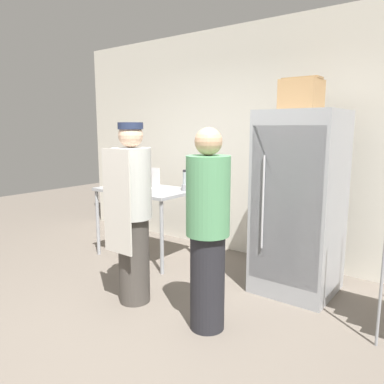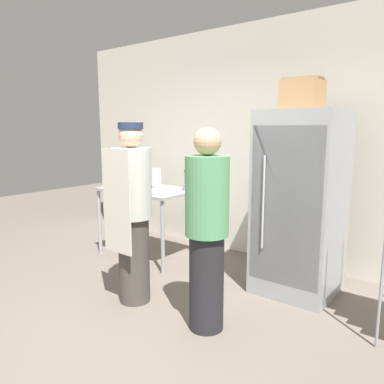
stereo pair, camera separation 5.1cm
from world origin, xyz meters
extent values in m
plane|color=#6B6056|center=(0.00, 0.00, 0.00)|extent=(14.00, 14.00, 0.00)
cube|color=silver|center=(0.00, 2.29, 1.46)|extent=(6.40, 0.12, 2.91)
cube|color=#9EA0A5|center=(0.72, 1.54, 0.91)|extent=(0.75, 0.74, 1.81)
cube|color=gray|center=(0.72, 1.18, 0.92)|extent=(0.69, 0.02, 1.48)
cylinder|color=silver|center=(0.52, 1.15, 0.95)|extent=(0.02, 0.02, 0.89)
cube|color=#9EA0A5|center=(-1.20, 1.35, 0.87)|extent=(1.19, 0.75, 0.04)
cylinder|color=#9EA0A5|center=(-1.76, 1.01, 0.43)|extent=(0.04, 0.04, 0.85)
cylinder|color=#9EA0A5|center=(-0.65, 1.01, 0.43)|extent=(0.04, 0.04, 0.85)
cylinder|color=#9EA0A5|center=(-1.76, 1.68, 0.43)|extent=(0.04, 0.04, 0.85)
cylinder|color=#9EA0A5|center=(-0.65, 1.68, 0.43)|extent=(0.04, 0.04, 0.85)
cube|color=white|center=(-1.03, 1.14, 0.91)|extent=(0.29, 0.23, 0.05)
cube|color=white|center=(-1.03, 1.26, 1.06)|extent=(0.28, 0.01, 0.23)
torus|color=#513323|center=(-1.11, 1.08, 0.95)|extent=(0.08, 0.08, 0.03)
torus|color=#513323|center=(-1.03, 1.08, 0.95)|extent=(0.08, 0.08, 0.03)
torus|color=#513323|center=(-0.96, 1.08, 0.95)|extent=(0.08, 0.08, 0.03)
torus|color=#513323|center=(-1.11, 1.14, 0.95)|extent=(0.08, 0.08, 0.03)
torus|color=#513323|center=(-1.03, 1.14, 0.95)|extent=(0.08, 0.08, 0.03)
torus|color=#513323|center=(-0.96, 1.14, 0.95)|extent=(0.08, 0.08, 0.03)
torus|color=#513323|center=(-1.11, 1.20, 0.95)|extent=(0.08, 0.08, 0.03)
torus|color=#513323|center=(-1.03, 1.20, 0.95)|extent=(0.08, 0.08, 0.03)
cylinder|color=#99999E|center=(-0.70, 1.55, 0.93)|extent=(0.14, 0.14, 0.08)
cylinder|color=#B2BCC1|center=(-0.70, 1.55, 1.04)|extent=(0.11, 0.11, 0.15)
cylinder|color=black|center=(-0.70, 1.55, 1.13)|extent=(0.11, 0.11, 0.02)
cube|color=#A87F51|center=(0.65, 1.64, 1.96)|extent=(0.35, 0.35, 0.30)
cube|color=#977249|center=(0.65, 1.64, 2.12)|extent=(0.36, 0.18, 0.02)
cylinder|color=#47423D|center=(-0.40, 0.35, 0.41)|extent=(0.29, 0.29, 0.82)
cylinder|color=beige|center=(-0.40, 0.35, 1.14)|extent=(0.36, 0.36, 0.65)
sphere|color=beige|center=(-0.40, 0.35, 1.58)|extent=(0.22, 0.22, 0.22)
cube|color=beige|center=(-0.40, 0.16, 1.00)|extent=(0.34, 0.02, 0.93)
cylinder|color=#232D4C|center=(-0.40, 0.35, 1.66)|extent=(0.23, 0.23, 0.06)
cylinder|color=#232328|center=(0.43, 0.37, 0.40)|extent=(0.28, 0.28, 0.80)
cylinder|color=#569966|center=(0.43, 0.37, 1.12)|extent=(0.35, 0.35, 0.63)
sphere|color=tan|center=(0.43, 0.37, 1.54)|extent=(0.22, 0.22, 0.22)
camera|label=1|loc=(2.07, -2.01, 1.64)|focal=35.00mm
camera|label=2|loc=(2.11, -1.98, 1.64)|focal=35.00mm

